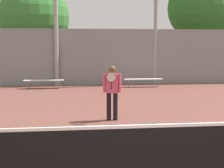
{
  "coord_description": "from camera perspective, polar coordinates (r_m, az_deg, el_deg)",
  "views": [
    {
      "loc": [
        -1.34,
        -4.79,
        2.28
      ],
      "look_at": [
        -0.13,
        5.82,
        0.98
      ],
      "focal_mm": 50.0,
      "sensor_mm": 36.0,
      "label": 1
    }
  ],
  "objects": [
    {
      "name": "bench_courtside_far",
      "position": [
        17.2,
        -12.34,
        0.59
      ],
      "size": [
        2.13,
        0.4,
        0.46
      ],
      "color": "white",
      "rests_on": "ground_plane"
    },
    {
      "name": "back_fence",
      "position": [
        18.39,
        -2.32,
        4.94
      ],
      "size": [
        28.38,
        0.06,
        3.28
      ],
      "color": "gray",
      "rests_on": "ground_plane"
    },
    {
      "name": "tree_green_broad",
      "position": [
        23.78,
        15.82,
        13.13
      ],
      "size": [
        4.63,
        4.63,
        7.29
      ],
      "color": "brown",
      "rests_on": "ground_plane"
    },
    {
      "name": "bench_adjacent_court",
      "position": [
        17.51,
        5.74,
        0.83
      ],
      "size": [
        2.14,
        0.4,
        0.46
      ],
      "color": "white",
      "rests_on": "ground_plane"
    },
    {
      "name": "tennis_player",
      "position": [
        9.56,
        0.01,
        -0.98
      ],
      "size": [
        0.56,
        0.45,
        1.69
      ],
      "rotation": [
        0.0,
        0.0,
        -0.21
      ],
      "color": "black",
      "rests_on": "ground_plane"
    },
    {
      "name": "tree_green_tall",
      "position": [
        22.83,
        -14.0,
        11.73
      ],
      "size": [
        4.86,
        4.86,
        6.71
      ],
      "color": "brown",
      "rests_on": "ground_plane"
    },
    {
      "name": "tennis_net",
      "position": [
        5.28,
        8.84,
        -12.6
      ],
      "size": [
        12.05,
        0.09,
        1.03
      ],
      "color": "#195128",
      "rests_on": "ground_plane"
    }
  ]
}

